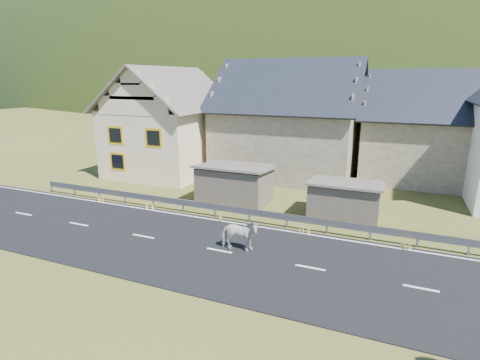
% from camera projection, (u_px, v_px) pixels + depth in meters
% --- Properties ---
extents(ground, '(160.00, 160.00, 0.00)m').
position_uv_depth(ground, '(219.00, 251.00, 16.34)').
color(ground, '#42461B').
rests_on(ground, ground).
extents(road, '(60.00, 7.00, 0.04)m').
position_uv_depth(road, '(219.00, 251.00, 16.33)').
color(road, black).
rests_on(road, ground).
extents(lane_markings, '(60.00, 6.60, 0.01)m').
position_uv_depth(lane_markings, '(219.00, 250.00, 16.33)').
color(lane_markings, silver).
rests_on(lane_markings, road).
extents(guardrail, '(28.10, 0.09, 0.75)m').
position_uv_depth(guardrail, '(249.00, 212.00, 19.47)').
color(guardrail, '#93969B').
rests_on(guardrail, ground).
extents(shed_left, '(4.30, 3.30, 2.40)m').
position_uv_depth(shed_left, '(235.00, 184.00, 22.58)').
color(shed_left, brown).
rests_on(shed_left, ground).
extents(shed_right, '(3.80, 2.90, 2.20)m').
position_uv_depth(shed_right, '(344.00, 202.00, 19.78)').
color(shed_right, brown).
rests_on(shed_right, ground).
extents(house_cream, '(7.80, 9.80, 8.30)m').
position_uv_depth(house_cream, '(169.00, 116.00, 29.54)').
color(house_cream, '#FFE6B5').
rests_on(house_cream, ground).
extents(house_stone_a, '(10.80, 9.80, 8.90)m').
position_uv_depth(house_stone_a, '(290.00, 114.00, 28.86)').
color(house_stone_a, tan).
rests_on(house_stone_a, ground).
extents(house_stone_b, '(9.80, 8.80, 8.10)m').
position_uv_depth(house_stone_b, '(431.00, 122.00, 27.09)').
color(house_stone_b, tan).
rests_on(house_stone_b, ground).
extents(mountain, '(440.00, 280.00, 260.00)m').
position_uv_depth(mountain, '(389.00, 136.00, 180.40)').
color(mountain, black).
rests_on(mountain, ground).
extents(conifer_patch, '(76.00, 50.00, 28.00)m').
position_uv_depth(conifer_patch, '(212.00, 81.00, 132.98)').
color(conifer_patch, black).
rests_on(conifer_patch, ground).
extents(horse, '(1.04, 1.82, 1.46)m').
position_uv_depth(horse, '(239.00, 235.00, 16.16)').
color(horse, beige).
rests_on(horse, road).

